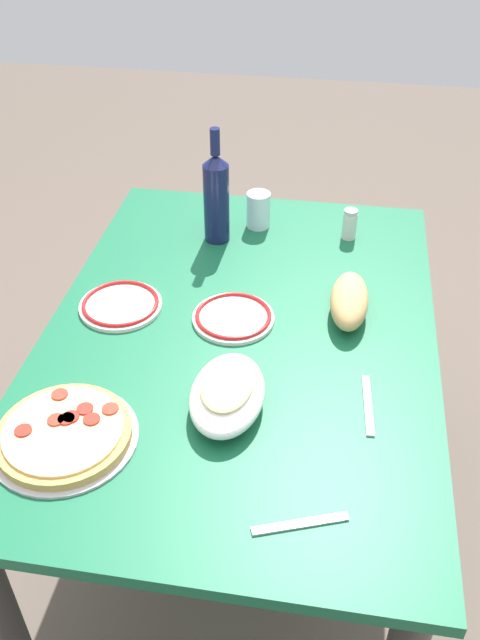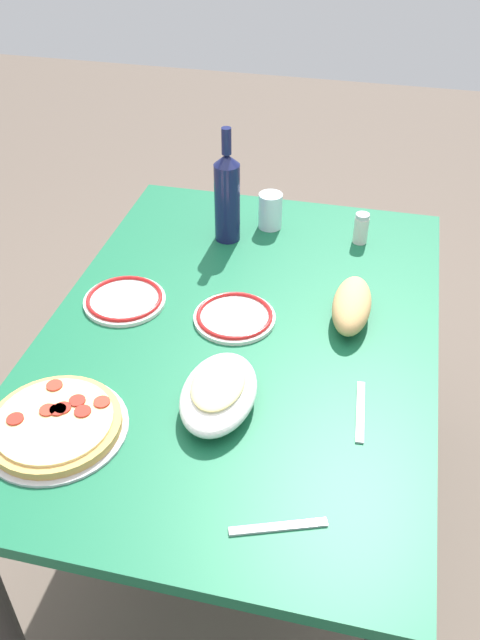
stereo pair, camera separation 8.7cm
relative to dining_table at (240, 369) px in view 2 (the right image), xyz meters
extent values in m
plane|color=brown|center=(0.00, 0.00, -0.63)|extent=(8.00, 8.00, 0.00)
cube|color=#145938|center=(0.00, 0.00, 0.11)|extent=(1.30, 0.90, 0.03)
cylinder|color=#33302D|center=(-0.59, -0.39, -0.27)|extent=(0.07, 0.07, 0.72)
cylinder|color=#33302D|center=(-0.59, 0.39, -0.27)|extent=(0.07, 0.07, 0.72)
cylinder|color=#B7B7BC|center=(0.39, -0.28, 0.13)|extent=(0.29, 0.29, 0.01)
cylinder|color=tan|center=(0.39, -0.28, 0.14)|extent=(0.26, 0.26, 0.02)
cylinder|color=#EFD684|center=(0.39, -0.28, 0.15)|extent=(0.23, 0.23, 0.01)
cylinder|color=#B22D1E|center=(0.37, -0.30, 0.15)|extent=(0.03, 0.03, 0.00)
cylinder|color=maroon|center=(0.36, -0.23, 0.15)|extent=(0.03, 0.03, 0.00)
cylinder|color=maroon|center=(0.36, -0.28, 0.15)|extent=(0.03, 0.03, 0.00)
cylinder|color=maroon|center=(0.33, -0.26, 0.15)|extent=(0.03, 0.03, 0.00)
cylinder|color=#B22D1E|center=(0.30, -0.32, 0.15)|extent=(0.03, 0.03, 0.00)
cylinder|color=#B22D1E|center=(0.32, -0.21, 0.15)|extent=(0.03, 0.03, 0.00)
cylinder|color=maroon|center=(0.36, -0.28, 0.15)|extent=(0.03, 0.03, 0.00)
cylinder|color=maroon|center=(0.40, -0.35, 0.15)|extent=(0.03, 0.03, 0.00)
ellipsoid|color=white|center=(0.25, 0.01, 0.16)|extent=(0.24, 0.15, 0.07)
ellipsoid|color=#AD2819|center=(0.25, 0.01, 0.17)|extent=(0.20, 0.12, 0.03)
ellipsoid|color=#EFD684|center=(0.25, 0.01, 0.19)|extent=(0.17, 0.10, 0.02)
cylinder|color=#141942|center=(-0.39, -0.13, 0.23)|extent=(0.07, 0.07, 0.22)
cone|color=#141942|center=(-0.39, -0.13, 0.36)|extent=(0.07, 0.07, 0.03)
cylinder|color=#141942|center=(-0.39, -0.13, 0.41)|extent=(0.03, 0.03, 0.07)
cylinder|color=silver|center=(-0.48, -0.02, 0.17)|extent=(0.07, 0.07, 0.10)
cylinder|color=white|center=(-0.04, -0.30, 0.13)|extent=(0.20, 0.20, 0.01)
torus|color=red|center=(-0.04, -0.30, 0.14)|extent=(0.19, 0.19, 0.01)
cylinder|color=white|center=(-0.04, -0.02, 0.13)|extent=(0.19, 0.19, 0.01)
torus|color=red|center=(-0.04, -0.02, 0.14)|extent=(0.18, 0.18, 0.01)
ellipsoid|color=tan|center=(-0.10, 0.25, 0.16)|extent=(0.21, 0.09, 0.08)
cylinder|color=silver|center=(-0.46, 0.23, 0.16)|extent=(0.04, 0.04, 0.07)
cylinder|color=#B7B7BC|center=(-0.46, 0.23, 0.20)|extent=(0.04, 0.04, 0.01)
cube|color=#B7B7BC|center=(0.51, 0.19, 0.13)|extent=(0.07, 0.17, 0.00)
cube|color=#B7B7BC|center=(0.20, 0.30, 0.13)|extent=(0.17, 0.03, 0.00)
camera|label=1|loc=(1.21, 0.20, 1.12)|focal=38.08mm
camera|label=2|loc=(1.19, 0.28, 1.12)|focal=38.08mm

